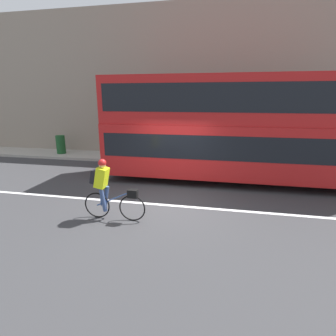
# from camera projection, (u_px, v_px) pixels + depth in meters

# --- Properties ---
(ground_plane) EXTENTS (80.00, 80.00, 0.00)m
(ground_plane) POSITION_uv_depth(u_px,v_px,m) (166.00, 203.00, 8.27)
(ground_plane) COLOR #38383A
(road_center_line) EXTENTS (50.00, 0.14, 0.01)m
(road_center_line) POSITION_uv_depth(u_px,v_px,m) (165.00, 205.00, 8.11)
(road_center_line) COLOR silver
(road_center_line) RESTS_ON ground_plane
(sidewalk_curb) EXTENTS (60.00, 1.98, 0.14)m
(sidewalk_curb) POSITION_uv_depth(u_px,v_px,m) (188.00, 160.00, 13.66)
(sidewalk_curb) COLOR #A8A399
(sidewalk_curb) RESTS_ON ground_plane
(building_facade) EXTENTS (60.00, 0.30, 7.82)m
(building_facade) POSITION_uv_depth(u_px,v_px,m) (193.00, 84.00, 13.74)
(building_facade) COLOR gray
(building_facade) RESTS_ON ground_plane
(bus) EXTENTS (9.81, 2.48, 4.00)m
(bus) POSITION_uv_depth(u_px,v_px,m) (233.00, 125.00, 9.91)
(bus) COLOR black
(bus) RESTS_ON ground_plane
(cyclist_on_bike) EXTENTS (1.74, 0.32, 1.68)m
(cyclist_on_bike) POSITION_uv_depth(u_px,v_px,m) (107.00, 188.00, 6.99)
(cyclist_on_bike) COLOR black
(cyclist_on_bike) RESTS_ON ground_plane
(trash_bin) EXTENTS (0.49, 0.49, 1.02)m
(trash_bin) POSITION_uv_depth(u_px,v_px,m) (61.00, 145.00, 14.80)
(trash_bin) COLOR #194C23
(trash_bin) RESTS_ON sidewalk_curb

